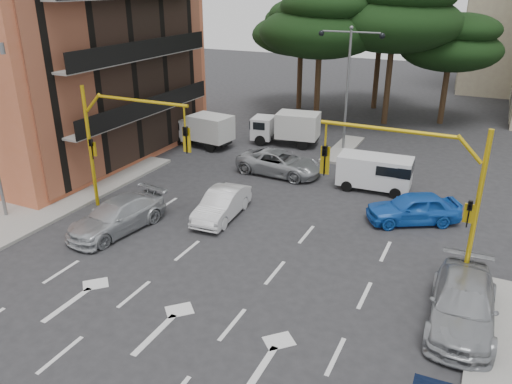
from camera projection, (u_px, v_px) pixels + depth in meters
ground at (229, 261)px, 20.02m from camera, size 120.00×120.00×0.00m
median_strip at (343, 149)px, 33.30m from camera, size 1.40×6.00×0.15m
apartment_orange at (35, 43)px, 31.15m from camera, size 15.19×16.15×13.70m
pine_left_near at (321, 22)px, 36.90m from camera, size 9.15×9.15×10.23m
pine_center at (396, 13)px, 36.31m from camera, size 9.98×9.98×11.16m
pine_left_far at (302, 27)px, 41.69m from camera, size 8.32×8.32×9.30m
pine_right at (452, 42)px, 37.20m from camera, size 7.49×7.49×8.37m
pine_back at (382, 18)px, 41.54m from camera, size 9.15×9.15×10.23m
signal_mast_right at (425, 182)px, 17.47m from camera, size 5.79×0.37×6.00m
signal_mast_left at (118, 135)px, 22.87m from camera, size 5.79×0.37×6.00m
street_lamp_center at (349, 67)px, 31.23m from camera, size 4.16×0.36×7.77m
car_white_hatch at (222, 204)px, 23.52m from camera, size 1.70×4.16×1.34m
car_blue_compact at (413, 208)px, 23.02m from camera, size 4.53×3.59×1.45m
car_silver_wagon at (117, 216)px, 22.27m from camera, size 2.72×5.13×1.42m
car_silver_cross_a at (280, 163)px, 28.89m from camera, size 5.08×2.54×1.38m
car_silver_parked at (463, 304)px, 16.13m from camera, size 2.23×5.10×1.46m
van_white at (374, 173)px, 26.61m from camera, size 3.89×1.92×1.91m
box_truck_a at (201, 130)px, 33.78m from camera, size 4.70×2.45×2.21m
box_truck_b at (286, 128)px, 34.04m from camera, size 4.83×2.55×2.27m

